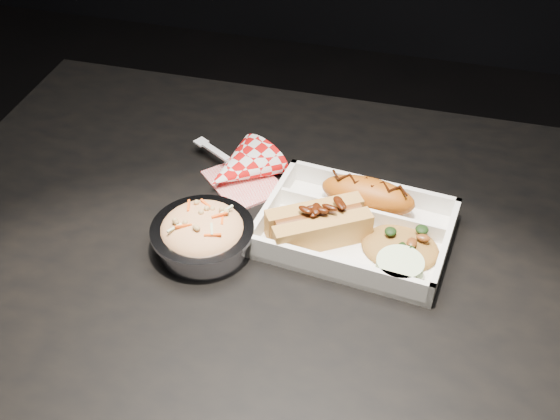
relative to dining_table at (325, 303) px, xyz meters
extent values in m
cube|color=black|center=(0.00, 0.00, 0.08)|extent=(1.20, 0.80, 0.03)
cylinder|color=black|center=(-0.55, 0.35, -0.30)|extent=(0.05, 0.05, 0.72)
cube|color=white|center=(0.03, 0.05, 0.09)|extent=(0.27, 0.21, 0.01)
cube|color=white|center=(0.04, 0.13, 0.11)|extent=(0.25, 0.04, 0.04)
cube|color=white|center=(0.02, -0.04, 0.11)|extent=(0.25, 0.04, 0.04)
cube|color=white|center=(-0.09, 0.06, 0.11)|extent=(0.03, 0.18, 0.04)
cube|color=white|center=(0.15, 0.03, 0.11)|extent=(0.03, 0.18, 0.04)
cube|color=white|center=(0.03, 0.07, 0.11)|extent=(0.23, 0.03, 0.03)
ellipsoid|color=#A75110|center=(0.03, 0.10, 0.12)|extent=(0.14, 0.07, 0.05)
cube|color=#B9843F|center=(-0.01, 0.01, 0.12)|extent=(0.13, 0.09, 0.04)
cube|color=#B9843F|center=(-0.03, 0.04, 0.12)|extent=(0.13, 0.09, 0.04)
cylinder|color=brown|center=(-0.02, 0.03, 0.13)|extent=(0.12, 0.09, 0.03)
ellipsoid|color=#A46F2F|center=(0.09, 0.03, 0.11)|extent=(0.11, 0.10, 0.03)
cylinder|color=beige|center=(0.09, -0.02, 0.11)|extent=(0.06, 0.06, 0.03)
cylinder|color=silver|center=(-0.16, -0.03, 0.11)|extent=(0.12, 0.12, 0.04)
cylinder|color=silver|center=(-0.16, -0.03, 0.13)|extent=(0.14, 0.14, 0.01)
ellipsoid|color=beige|center=(-0.16, -0.03, 0.13)|extent=(0.11, 0.11, 0.04)
cube|color=red|center=(-0.16, 0.12, 0.09)|extent=(0.14, 0.14, 0.00)
cone|color=red|center=(-0.17, 0.13, 0.11)|extent=(0.14, 0.15, 0.10)
cube|color=white|center=(-0.21, 0.16, 0.11)|extent=(0.06, 0.04, 0.00)
cube|color=white|center=(-0.24, 0.18, 0.11)|extent=(0.02, 0.02, 0.00)
camera|label=1|loc=(0.11, -0.66, 0.75)|focal=45.00mm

